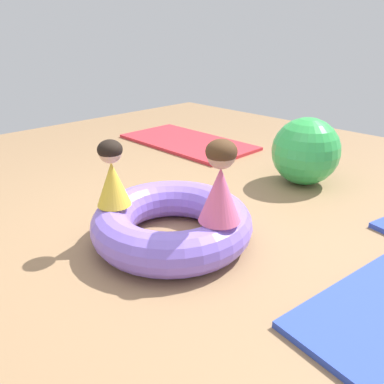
{
  "coord_description": "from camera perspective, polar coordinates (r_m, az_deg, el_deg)",
  "views": [
    {
      "loc": [
        1.85,
        -1.65,
        1.42
      ],
      "look_at": [
        0.02,
        0.14,
        0.32
      ],
      "focal_mm": 35.87,
      "sensor_mm": 36.0,
      "label": 1
    }
  ],
  "objects": [
    {
      "name": "child_in_yellow",
      "position": [
        2.64,
        -11.8,
        2.62
      ],
      "size": [
        0.27,
        0.27,
        0.46
      ],
      "rotation": [
        0.0,
        0.0,
        4.87
      ],
      "color": "yellow",
      "rests_on": "inflatable_cushion"
    },
    {
      "name": "exercise_ball_large",
      "position": [
        3.88,
        16.54,
        5.82
      ],
      "size": [
        0.65,
        0.65,
        0.65
      ],
      "primitive_type": "sphere",
      "color": "green",
      "rests_on": "ground"
    },
    {
      "name": "ground_plane",
      "position": [
        2.86,
        -2.33,
        -6.66
      ],
      "size": [
        8.0,
        8.0,
        0.0
      ],
      "primitive_type": "plane",
      "color": "#93704C"
    },
    {
      "name": "inflatable_cushion",
      "position": [
        2.74,
        -3.0,
        -4.6
      ],
      "size": [
        1.14,
        1.14,
        0.29
      ],
      "primitive_type": "torus",
      "color": "#8466E0",
      "rests_on": "ground"
    },
    {
      "name": "child_in_pink",
      "position": [
        2.35,
        4.18,
        1.39
      ],
      "size": [
        0.34,
        0.34,
        0.53
      ],
      "rotation": [
        0.0,
        0.0,
        3.43
      ],
      "color": "#E5608E",
      "rests_on": "inflatable_cushion"
    },
    {
      "name": "gym_mat_near_right",
      "position": [
        5.17,
        -0.7,
        7.44
      ],
      "size": [
        1.8,
        0.94,
        0.04
      ],
      "primitive_type": "cube",
      "rotation": [
        0.0,
        0.0,
        0.0
      ],
      "color": "red",
      "rests_on": "ground"
    }
  ]
}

